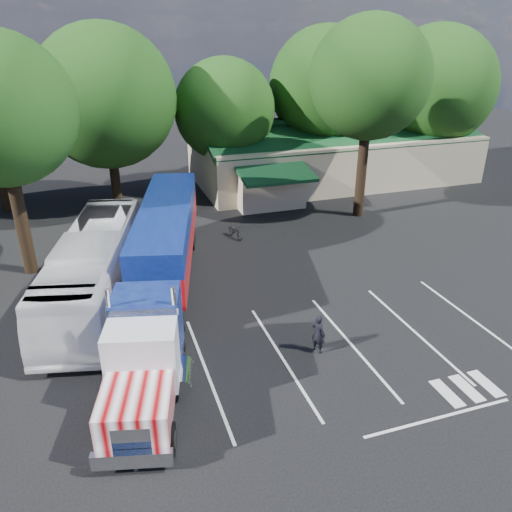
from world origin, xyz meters
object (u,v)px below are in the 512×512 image
object	(u,v)px
semi_truck	(163,255)
bicycle	(235,231)
woman	(318,334)
tour_bus	(95,267)
silver_sedan	(250,194)

from	to	relation	value
semi_truck	bicycle	world-z (taller)	semi_truck
semi_truck	woman	distance (m)	8.63
semi_truck	woman	size ratio (longest dim) A/B	11.60
tour_bus	semi_truck	bearing A→B (deg)	-3.23
bicycle	semi_truck	bearing A→B (deg)	-144.92
tour_bus	woman	bearing A→B (deg)	-27.78
bicycle	tour_bus	bearing A→B (deg)	-162.02
semi_truck	silver_sedan	xyz separation A→B (m)	(8.78, 13.44, -1.77)
woman	silver_sedan	bearing A→B (deg)	-38.24
woman	bicycle	world-z (taller)	woman
woman	silver_sedan	xyz separation A→B (m)	(3.40, 20.00, -0.24)
woman	silver_sedan	size ratio (longest dim) A/B	0.45
silver_sedan	bicycle	bearing A→B (deg)	-176.82
woman	bicycle	size ratio (longest dim) A/B	1.03
semi_truck	silver_sedan	bearing A→B (deg)	70.90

